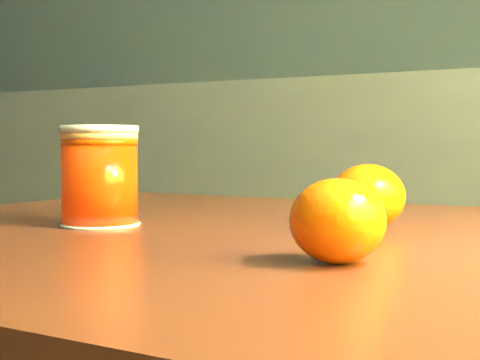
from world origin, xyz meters
The scene contains 5 objects.
kitchen_counter centered at (0.00, 1.45, 0.45)m, with size 3.15×0.60×0.90m, color #535358.
table centered at (0.82, 0.25, 0.59)m, with size 0.92×0.66×0.68m.
juice_glass centered at (0.61, 0.22, 0.72)m, with size 0.07×0.07×0.09m.
orange_front centered at (0.86, 0.14, 0.70)m, with size 0.06×0.06×0.05m, color #FF5D05.
orange_back centered at (0.83, 0.30, 0.70)m, with size 0.06×0.06×0.06m, color #FF5D05.
Camera 1 is at (1.00, -0.25, 0.75)m, focal length 50.00 mm.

